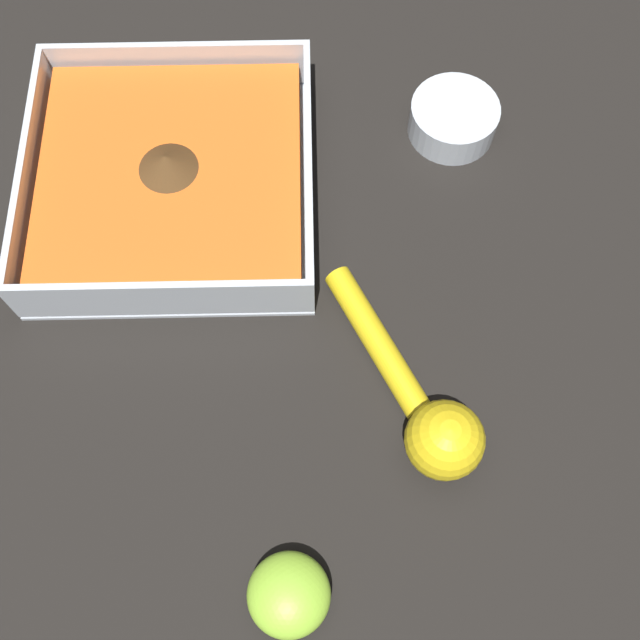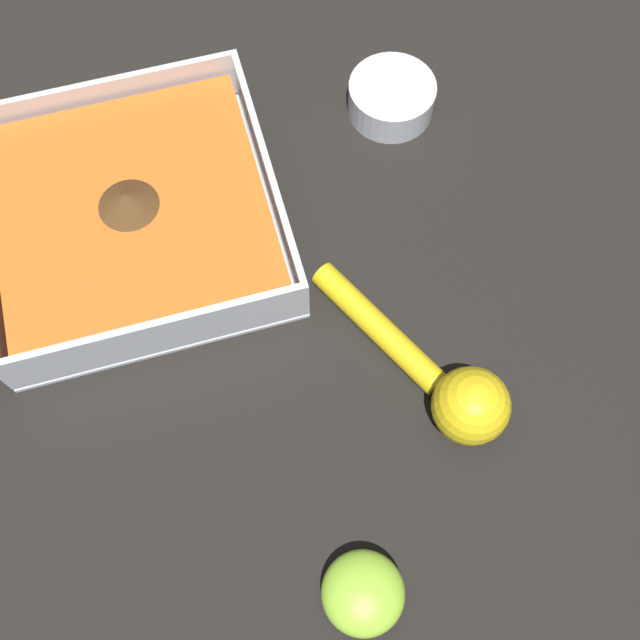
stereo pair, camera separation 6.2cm
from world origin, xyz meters
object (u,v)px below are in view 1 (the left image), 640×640
object	(u,v)px
spice_bowl	(453,120)
lemon_half	(289,594)
square_dish	(173,180)
lemon_squeezer	(428,415)

from	to	relation	value
spice_bowl	lemon_half	bearing A→B (deg)	159.51
square_dish	spice_bowl	size ratio (longest dim) A/B	3.03
spice_bowl	lemon_half	xyz separation A→B (m)	(-0.43, 0.16, 0.00)
lemon_squeezer	lemon_half	xyz separation A→B (m)	(-0.13, 0.11, -0.01)
spice_bowl	lemon_squeezer	bearing A→B (deg)	170.67
lemon_squeezer	square_dish	bearing A→B (deg)	-163.49
spice_bowl	lemon_squeezer	xyz separation A→B (m)	(-0.30, 0.05, 0.01)
square_dish	spice_bowl	distance (m)	0.27
lemon_squeezer	lemon_half	bearing A→B (deg)	-67.19
spice_bowl	lemon_squeezer	world-z (taller)	lemon_squeezer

